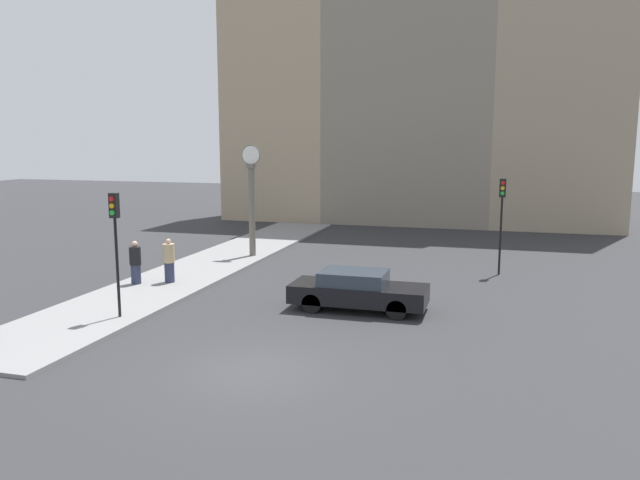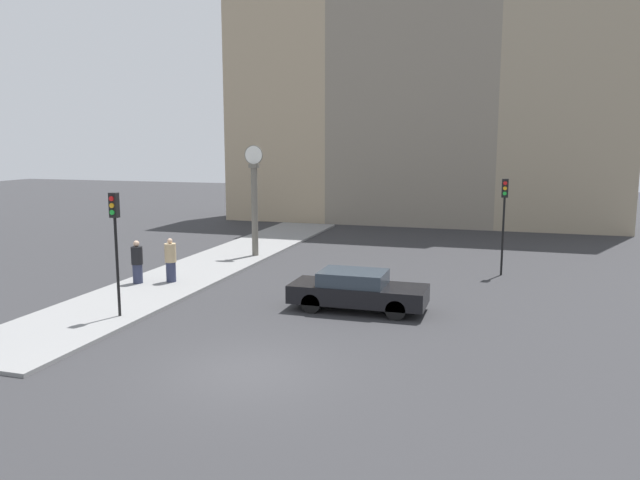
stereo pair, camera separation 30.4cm
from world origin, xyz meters
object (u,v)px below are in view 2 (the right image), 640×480
at_px(street_clock, 254,201).
at_px(traffic_light_far, 504,207).
at_px(traffic_light_near, 115,229).
at_px(sedan_car, 357,290).
at_px(pedestrian_tan_coat, 171,260).
at_px(pedestrian_black_jacket, 137,262).

bearing_deg(street_clock, traffic_light_far, -3.33).
bearing_deg(traffic_light_near, sedan_car, 24.89).
bearing_deg(pedestrian_tan_coat, street_clock, 81.28).
xyz_separation_m(sedan_car, pedestrian_black_jacket, (-8.86, 0.91, 0.24)).
height_order(street_clock, pedestrian_tan_coat, street_clock).
relative_size(sedan_car, traffic_light_near, 1.15).
bearing_deg(traffic_light_near, traffic_light_far, 41.92).
relative_size(street_clock, pedestrian_tan_coat, 3.05).
bearing_deg(sedan_car, street_clock, 131.82).
height_order(sedan_car, traffic_light_near, traffic_light_near).
bearing_deg(traffic_light_far, traffic_light_near, -138.08).
distance_m(sedan_car, street_clock, 10.43).
relative_size(traffic_light_far, street_clock, 0.77).
bearing_deg(street_clock, sedan_car, -48.18).
bearing_deg(pedestrian_tan_coat, sedan_car, -10.92).
height_order(sedan_car, pedestrian_black_jacket, pedestrian_black_jacket).
distance_m(street_clock, pedestrian_tan_coat, 6.45).
height_order(pedestrian_tan_coat, pedestrian_black_jacket, pedestrian_tan_coat).
xyz_separation_m(sedan_car, pedestrian_tan_coat, (-7.76, 1.50, 0.27)).
relative_size(sedan_car, traffic_light_far, 1.12).
xyz_separation_m(traffic_light_far, pedestrian_tan_coat, (-12.21, -5.47, -1.90)).
height_order(sedan_car, traffic_light_far, traffic_light_far).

